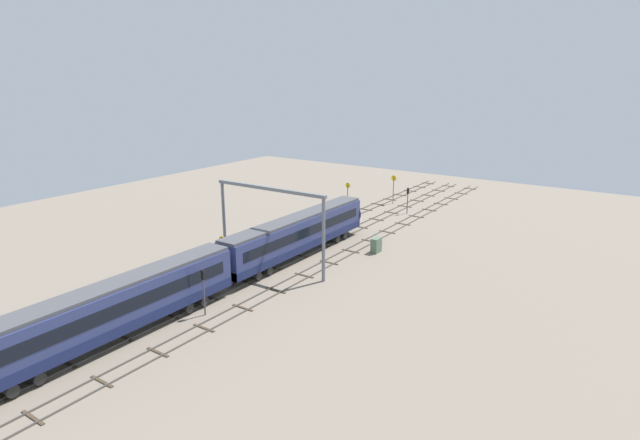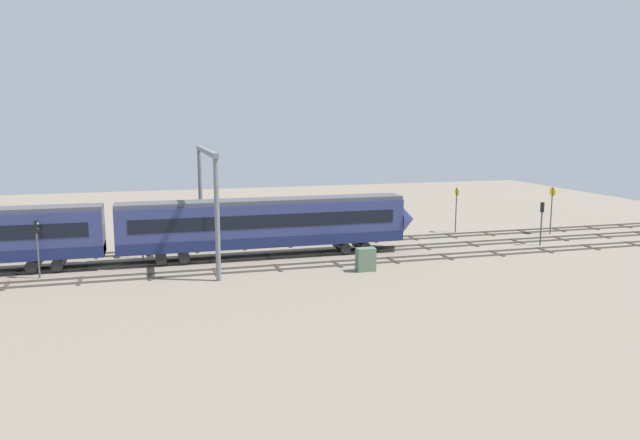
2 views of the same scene
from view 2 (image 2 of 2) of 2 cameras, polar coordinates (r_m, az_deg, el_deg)
ground_plane at (r=52.99m, az=0.23°, el=-3.15°), size 108.11×108.11×0.00m
track_near_foreground at (r=49.00m, az=1.61°, el=-4.10°), size 92.11×2.40×0.16m
track_with_train at (r=52.98m, az=0.23°, el=-3.08°), size 92.11×2.40×0.16m
track_middle at (r=57.00m, az=-0.96°, el=-2.20°), size 92.11×2.40×0.16m
train at (r=50.56m, az=-18.46°, el=-1.16°), size 50.40×3.24×4.80m
overhead_gantry at (r=50.40m, az=-10.57°, el=3.63°), size 0.40×14.59×9.18m
speed_sign_near_foreground at (r=65.85m, az=20.93°, el=1.45°), size 0.14×0.93×4.80m
speed_sign_mid_trackside at (r=64.02m, az=12.68°, el=1.51°), size 0.14×0.86×4.66m
speed_sign_far_trackside at (r=52.73m, az=-16.41°, el=-0.14°), size 0.14×1.00×4.67m
signal_light_trackside_approach at (r=59.53m, az=20.10°, el=0.26°), size 0.31×0.32×4.03m
signal_light_trackside_departure at (r=48.74m, az=-25.01°, el=-1.74°), size 0.31×0.32×4.30m
relay_cabinet at (r=46.79m, az=4.31°, el=-3.72°), size 1.46×0.83×1.80m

